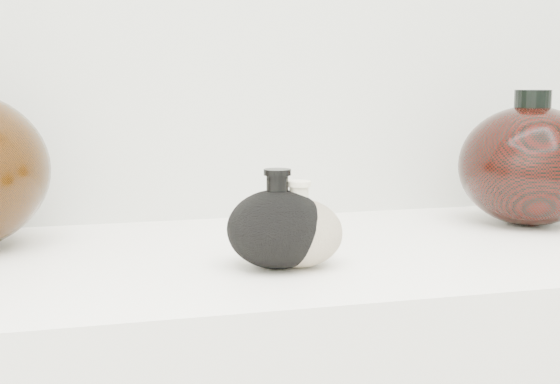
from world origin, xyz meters
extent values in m
cube|color=white|center=(0.00, 0.95, 0.89)|extent=(1.20, 0.50, 0.03)
ellipsoid|color=black|center=(0.00, 0.86, 0.95)|extent=(0.15, 0.15, 0.09)
cylinder|color=black|center=(0.00, 0.86, 1.00)|extent=(0.03, 0.03, 0.03)
cylinder|color=black|center=(0.00, 0.86, 1.01)|extent=(0.04, 0.04, 0.01)
ellipsoid|color=#BFAB96|center=(0.02, 0.86, 0.94)|extent=(0.12, 0.12, 0.08)
cylinder|color=beige|center=(0.02, 0.86, 0.98)|extent=(0.03, 0.03, 0.02)
cylinder|color=beige|center=(0.02, 0.86, 1.00)|extent=(0.03, 0.03, 0.01)
ellipsoid|color=black|center=(0.43, 1.02, 0.99)|extent=(0.27, 0.27, 0.18)
cylinder|color=black|center=(0.43, 1.02, 1.08)|extent=(0.07, 0.07, 0.03)
camera|label=1|loc=(-0.23, 0.02, 1.11)|focal=50.00mm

